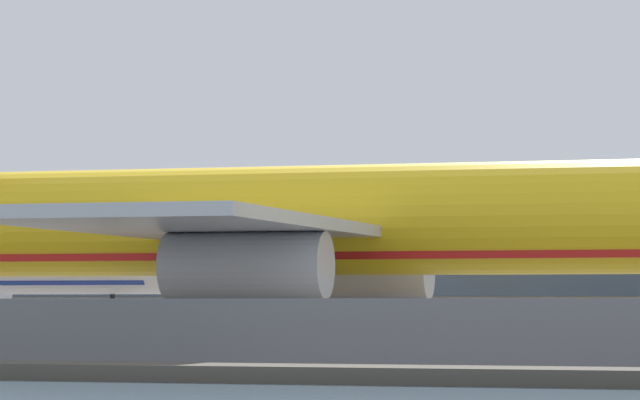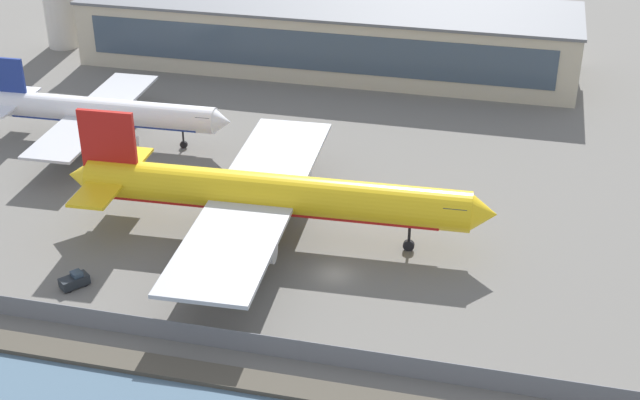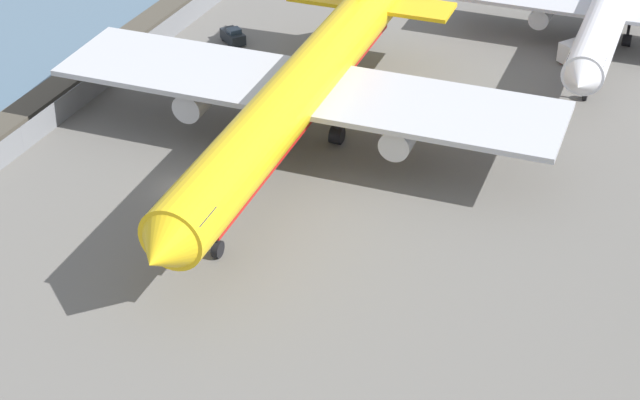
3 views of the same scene
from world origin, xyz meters
The scene contains 8 objects.
ground_plane centered at (0.00, 0.00, 0.00)m, with size 500.00×500.00×0.00m, color #66635E.
shoreline_seawall centered at (0.00, -20.50, 0.25)m, with size 320.00×3.00×0.50m.
perimeter_fence centered at (0.00, -16.00, 1.24)m, with size 280.00×0.10×2.47m.
cargo_jet_yellow centered at (-9.81, 6.50, 5.81)m, with size 53.19×45.66×15.22m.
passenger_jet_white centered at (-41.87, 27.59, 4.66)m, with size 38.97×33.00×12.20m.
baggage_tug centered at (-27.98, -9.30, 0.81)m, with size 3.22×3.51×1.80m.
ops_van centered at (-37.96, 25.92, 1.28)m, with size 5.46×4.72×2.48m.
terminal_building centered at (-16.79, 67.84, 5.91)m, with size 89.06×21.95×11.81m.
Camera 2 is at (18.55, -84.01, 56.85)m, focal length 50.00 mm.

